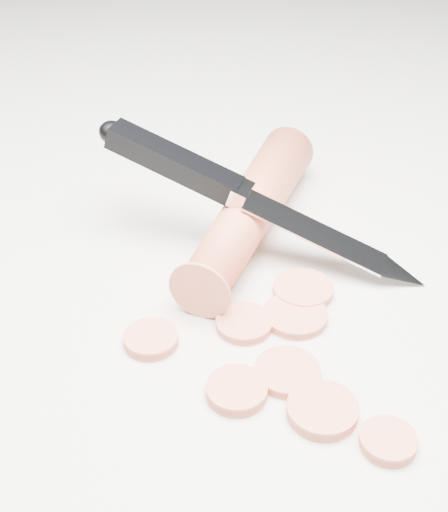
{
  "coord_description": "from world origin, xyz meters",
  "views": [
    {
      "loc": [
        -0.03,
        -0.36,
        0.29
      ],
      "look_at": [
        -0.02,
        0.01,
        0.02
      ],
      "focal_mm": 50.0,
      "sensor_mm": 36.0,
      "label": 1
    }
  ],
  "objects": [
    {
      "name": "ground",
      "position": [
        0.0,
        0.0,
        0.0
      ],
      "size": [
        2.4,
        2.4,
        0.0
      ],
      "primitive_type": "plane",
      "color": "silver",
      "rests_on": "ground"
    },
    {
      "name": "carrot",
      "position": [
        0.0,
        0.06,
        0.02
      ],
      "size": [
        0.1,
        0.19,
        0.04
      ],
      "primitive_type": "cylinder",
      "rotation": [
        1.57,
        0.0,
        -0.39
      ],
      "color": "#E05938",
      "rests_on": "ground"
    },
    {
      "name": "carrot_slice_0",
      "position": [
        -0.01,
        -0.09,
        0.0
      ],
      "size": [
        0.03,
        0.03,
        0.01
      ],
      "primitive_type": "cylinder",
      "color": "#DE6F4F",
      "rests_on": "ground"
    },
    {
      "name": "carrot_slice_1",
      "position": [
        0.01,
        -0.08,
        0.0
      ],
      "size": [
        0.04,
        0.04,
        0.01
      ],
      "primitive_type": "cylinder",
      "color": "#DE6F4F",
      "rests_on": "ground"
    },
    {
      "name": "carrot_slice_2",
      "position": [
        -0.01,
        -0.04,
        0.0
      ],
      "size": [
        0.03,
        0.03,
        0.01
      ],
      "primitive_type": "cylinder",
      "color": "#DE6F4F",
      "rests_on": "ground"
    },
    {
      "name": "carrot_slice_3",
      "position": [
        0.03,
        -0.11,
        0.0
      ],
      "size": [
        0.04,
        0.04,
        0.01
      ],
      "primitive_type": "cylinder",
      "color": "#DE6F4F",
      "rests_on": "ground"
    },
    {
      "name": "carrot_slice_4",
      "position": [
        0.03,
        -0.01,
        0.0
      ],
      "size": [
        0.04,
        0.04,
        0.01
      ],
      "primitive_type": "cylinder",
      "color": "#DE6F4F",
      "rests_on": "ground"
    },
    {
      "name": "carrot_slice_5",
      "position": [
        -0.06,
        -0.05,
        0.0
      ],
      "size": [
        0.03,
        0.03,
        0.01
      ],
      "primitive_type": "cylinder",
      "color": "#DE6F4F",
      "rests_on": "ground"
    },
    {
      "name": "carrot_slice_6",
      "position": [
        0.06,
        -0.13,
        0.0
      ],
      "size": [
        0.03,
        0.03,
        0.01
      ],
      "primitive_type": "cylinder",
      "color": "#DE6F4F",
      "rests_on": "ground"
    },
    {
      "name": "carrot_slice_7",
      "position": [
        0.02,
        -0.03,
        0.0
      ],
      "size": [
        0.04,
        0.04,
        0.01
      ],
      "primitive_type": "cylinder",
      "color": "#DE6F4F",
      "rests_on": "ground"
    },
    {
      "name": "kitchen_knife",
      "position": [
        0.01,
        0.04,
        0.04
      ],
      "size": [
        0.22,
        0.11,
        0.08
      ],
      "primitive_type": null,
      "color": "silver",
      "rests_on": "ground"
    }
  ]
}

